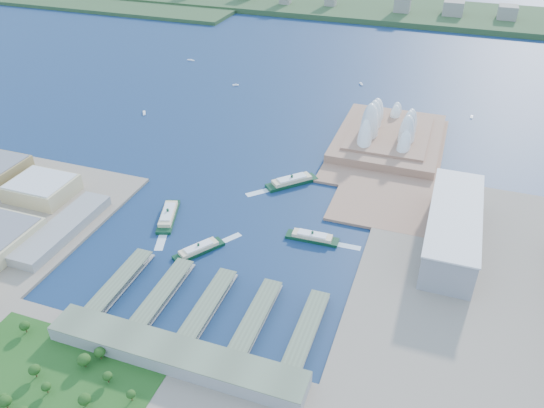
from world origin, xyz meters
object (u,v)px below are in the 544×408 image
at_px(ferry_d, 312,236).
at_px(ferry_a, 168,214).
at_px(ferry_b, 292,180).
at_px(opera_house, 391,120).
at_px(toaster_building, 453,228).
at_px(ferry_c, 199,248).

bearing_deg(ferry_d, ferry_a, 93.46).
distance_m(ferry_a, ferry_d, 151.22).
xyz_separation_m(ferry_b, ferry_d, (50.95, -94.04, -0.89)).
height_order(opera_house, ferry_d, opera_house).
bearing_deg(toaster_building, ferry_b, 161.68).
bearing_deg(ferry_a, ferry_b, 29.01).
relative_size(opera_house, ferry_b, 2.95).
bearing_deg(ferry_b, opera_house, 102.76).
height_order(opera_house, ferry_c, opera_house).
bearing_deg(opera_house, ferry_d, -98.86).
relative_size(toaster_building, ferry_c, 3.04).
bearing_deg(ferry_d, ferry_b, 26.61).
xyz_separation_m(opera_house, ferry_b, (-87.63, -141.18, -26.22)).
bearing_deg(ferry_b, ferry_a, -88.10).
relative_size(ferry_a, ferry_b, 0.97).
bearing_deg(opera_house, ferry_a, -126.92).
bearing_deg(toaster_building, ferry_d, -164.46).
bearing_deg(ferry_a, ferry_c, -54.79).
xyz_separation_m(ferry_c, ferry_d, (95.95, 54.36, 0.07)).
height_order(toaster_building, ferry_b, toaster_building).
height_order(toaster_building, ferry_d, toaster_building).
height_order(ferry_b, ferry_d, ferry_b).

